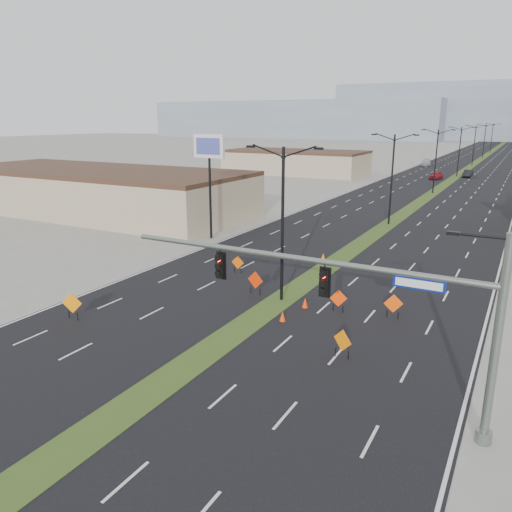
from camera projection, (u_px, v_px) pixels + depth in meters
The scene contains 29 objects.
ground at pixel (168, 380), 23.03m from camera, with size 600.00×600.00×0.00m, color gray.
road_surface at pixel (459, 174), 107.59m from camera, with size 25.00×400.00×0.02m, color black.
median_strip at pixel (459, 174), 107.59m from camera, with size 2.00×400.00×0.04m, color #34491A.
building_sw_near at pixel (97, 192), 63.92m from camera, with size 40.00×16.00×5.00m, color tan.
building_sw_far at pixel (295, 163), 109.11m from camera, with size 30.00×14.00×4.50m, color tan.
mesa_west at pixel (296, 120), 312.38m from camera, with size 180.00×50.00×22.00m, color gray.
mesa_backdrop at pixel (458, 111), 303.24m from camera, with size 140.00×50.00×32.00m, color gray.
signal_mast at pixel (368, 301), 19.49m from camera, with size 16.30×0.60×8.00m.
streetlight_0 at pixel (283, 220), 31.73m from camera, with size 5.15×0.24×10.02m.
streetlight_1 at pixel (392, 177), 55.41m from camera, with size 5.15×0.24×10.02m.
streetlight_2 at pixel (436, 159), 79.09m from camera, with size 5.15×0.24×10.02m.
streetlight_3 at pixel (459, 150), 102.77m from camera, with size 5.15×0.24×10.02m.
streetlight_4 at pixel (474, 144), 126.44m from camera, with size 5.15×0.24×10.02m.
streetlight_5 at pixel (484, 140), 150.12m from camera, with size 5.15×0.24×10.02m.
streetlight_6 at pixel (492, 137), 173.80m from camera, with size 5.15×0.24×10.02m.
car_left at pixel (436, 175), 98.85m from camera, with size 1.80×4.47×1.52m, color maroon.
car_mid at pixel (468, 174), 102.28m from camera, with size 1.57×4.49×1.48m, color black.
car_far at pixel (426, 163), 127.10m from camera, with size 2.24×5.51×1.60m, color #A2A8AB.
construction_sign_0 at pixel (72, 304), 29.70m from camera, with size 1.20×0.46×1.67m.
construction_sign_1 at pixel (255, 281), 34.04m from camera, with size 1.22×0.18×1.63m.
construction_sign_2 at pixel (238, 263), 38.69m from camera, with size 1.06×0.07×1.41m.
construction_sign_3 at pixel (393, 304), 29.89m from camera, with size 1.07×0.49×1.53m.
construction_sign_4 at pixel (338, 299), 30.92m from camera, with size 1.01×0.47×1.45m.
construction_sign_5 at pixel (342, 342), 24.90m from camera, with size 1.07×0.52×1.55m.
cone_0 at pixel (283, 316), 29.62m from camera, with size 0.37×0.37×0.62m, color #E84004.
cone_1 at pixel (305, 303), 31.75m from camera, with size 0.40×0.40×0.66m, color #FF3305.
cone_2 at pixel (324, 285), 35.28m from camera, with size 0.33×0.33×0.55m, color #F75A05.
cone_3 at pixel (323, 256), 42.64m from camera, with size 0.34×0.34×0.56m, color orange.
pole_sign_west at pixel (209, 154), 48.11m from camera, with size 3.33×0.44×10.20m.
Camera 1 is at (13.49, -16.18, 11.66)m, focal length 35.00 mm.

